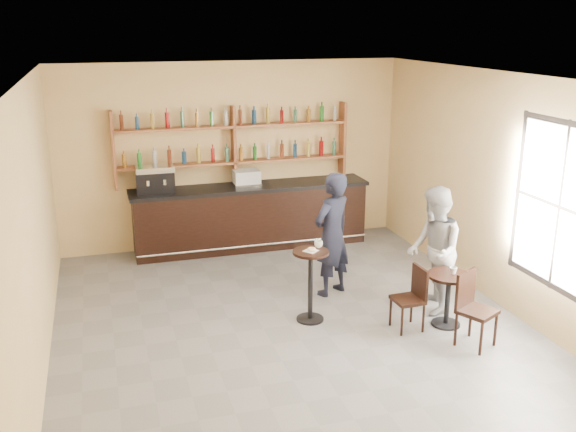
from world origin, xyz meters
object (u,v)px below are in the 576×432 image
object	(u,v)px
bar_counter	(251,216)
man_main	(332,234)
chair_south	(477,311)
pastry_case	(246,178)
patron_second	(434,251)
cafe_table	(447,300)
chair_west	(408,299)
espresso_machine	(155,179)
pedestal_table	(310,286)

from	to	relation	value
bar_counter	man_main	bearing A→B (deg)	-74.54
chair_south	pastry_case	bearing A→B (deg)	85.38
bar_counter	patron_second	distance (m)	3.71
bar_counter	man_main	world-z (taller)	man_main
cafe_table	chair_west	world-z (taller)	chair_west
bar_counter	patron_second	bearing A→B (deg)	-61.83
chair_west	bar_counter	bearing A→B (deg)	-164.50
espresso_machine	pedestal_table	bearing A→B (deg)	-58.46
espresso_machine	patron_second	size ratio (longest dim) A/B	0.36
espresso_machine	man_main	world-z (taller)	man_main
espresso_machine	cafe_table	distance (m)	5.10
chair_south	patron_second	bearing A→B (deg)	63.86
bar_counter	pastry_case	size ratio (longest dim) A/B	9.07
pastry_case	cafe_table	bearing A→B (deg)	-64.30
man_main	chair_south	size ratio (longest dim) A/B	1.95
man_main	cafe_table	size ratio (longest dim) A/B	2.54
pastry_case	cafe_table	world-z (taller)	pastry_case
espresso_machine	pastry_case	distance (m)	1.54
pedestal_table	chair_west	xyz separation A→B (m)	(1.11, -0.60, -0.07)
chair_west	patron_second	bearing A→B (deg)	123.95
pedestal_table	espresso_machine	bearing A→B (deg)	118.49
bar_counter	pedestal_table	size ratio (longest dim) A/B	4.21
chair_west	patron_second	size ratio (longest dim) A/B	0.48
cafe_table	chair_south	bearing A→B (deg)	-85.24
man_main	cafe_table	bearing A→B (deg)	99.68
pedestal_table	patron_second	world-z (taller)	patron_second
espresso_machine	chair_west	distance (m)	4.70
pedestal_table	patron_second	xyz separation A→B (m)	(1.68, -0.19, 0.38)
bar_counter	chair_west	world-z (taller)	bar_counter
bar_counter	man_main	size ratio (longest dim) A/B	2.28
bar_counter	patron_second	xyz separation A→B (m)	(1.75, -3.26, 0.31)
espresso_machine	patron_second	xyz separation A→B (m)	(3.35, -3.26, -0.47)
chair_west	pastry_case	bearing A→B (deg)	-163.55
pedestal_table	cafe_table	size ratio (longest dim) A/B	1.37
pedestal_table	cafe_table	xyz separation A→B (m)	(1.66, -0.65, -0.13)
pedestal_table	bar_counter	bearing A→B (deg)	91.16
pedestal_table	chair_south	bearing A→B (deg)	-36.19
espresso_machine	pedestal_table	xyz separation A→B (m)	(1.67, -3.08, -0.85)
patron_second	pastry_case	bearing A→B (deg)	-133.72
espresso_machine	man_main	bearing A→B (deg)	-42.81
man_main	pastry_case	bearing A→B (deg)	-100.83
cafe_table	chair_south	size ratio (longest dim) A/B	0.77
bar_counter	espresso_machine	size ratio (longest dim) A/B	6.65
espresso_machine	patron_second	distance (m)	4.70
pedestal_table	cafe_table	bearing A→B (deg)	-21.45
pedestal_table	man_main	distance (m)	1.04
espresso_machine	chair_west	world-z (taller)	espresso_machine
cafe_table	patron_second	size ratio (longest dim) A/B	0.41
cafe_table	chair_west	size ratio (longest dim) A/B	0.85
espresso_machine	chair_west	size ratio (longest dim) A/B	0.74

